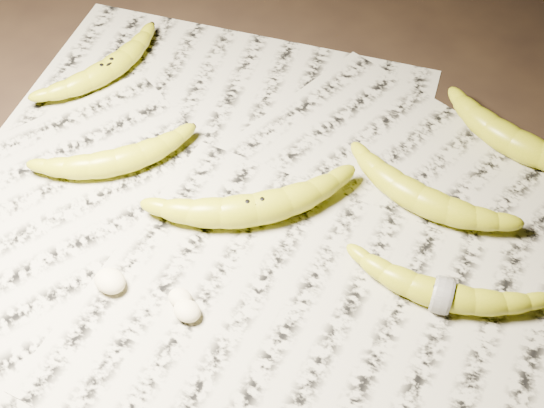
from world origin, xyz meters
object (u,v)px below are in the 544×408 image
Objects in this scene: banana_taped at (443,293)px; banana_upper_b at (515,140)px; banana_left_b at (116,160)px; banana_upper_a at (421,197)px; banana_left_a at (107,68)px; banana_center at (255,207)px.

banana_taped is 1.02× the size of banana_upper_b.
banana_left_b is 0.38m from banana_upper_a.
banana_center reaches higher than banana_left_a.
banana_taped is at bearing -77.82° from banana_upper_b.
banana_upper_a reaches higher than banana_taped.
banana_upper_a is at bearing -27.71° from banana_left_b.
banana_upper_a is at bearing -103.67° from banana_upper_b.
banana_center is at bearing -140.16° from banana_upper_a.
banana_upper_a is 0.99× the size of banana_upper_b.
banana_upper_a reaches higher than banana_left_b.
banana_upper_a is at bearing -77.21° from banana_left_a.
banana_left_a is 0.33m from banana_center.
banana_taped is at bearing -42.05° from banana_center.
banana_upper_b is at bearing 79.62° from banana_taped.
banana_taped is 0.14m from banana_upper_a.
banana_center is 1.12× the size of banana_taped.
banana_center reaches higher than banana_upper_b.
banana_left_b is 0.93× the size of banana_upper_b.
banana_left_b is 0.94× the size of banana_upper_a.
banana_upper_a is at bearing 111.00° from banana_taped.
banana_taped is (0.43, 0.05, -0.00)m from banana_left_b.
banana_left_a is 0.85× the size of banana_center.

